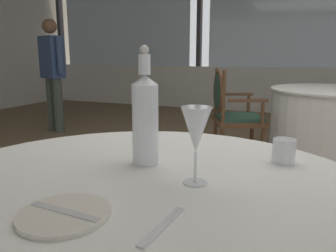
# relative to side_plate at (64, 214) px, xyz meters

# --- Properties ---
(ground_plane) EXTENTS (15.25, 15.25, 0.00)m
(ground_plane) POSITION_rel_side_plate_xyz_m (0.15, 1.67, -0.75)
(ground_plane) COLOR #756047
(window_wall_far) EXTENTS (10.75, 0.14, 2.79)m
(window_wall_far) POSITION_rel_side_plate_xyz_m (0.15, 6.08, 0.36)
(window_wall_far) COLOR silver
(window_wall_far) RESTS_ON ground_plane
(side_plate) EXTENTS (0.20, 0.20, 0.01)m
(side_plate) POSITION_rel_side_plate_xyz_m (0.00, 0.00, 0.00)
(side_plate) COLOR silver
(side_plate) RESTS_ON foreground_table
(butter_knife) EXTENTS (0.18, 0.03, 0.00)m
(butter_knife) POSITION_rel_side_plate_xyz_m (0.00, 0.00, 0.01)
(butter_knife) COLOR silver
(butter_knife) RESTS_ON foreground_table
(dinner_fork) EXTENTS (0.03, 0.17, 0.00)m
(dinner_fork) POSITION_rel_side_plate_xyz_m (0.21, 0.04, -0.00)
(dinner_fork) COLOR silver
(dinner_fork) RESTS_ON foreground_table
(water_bottle) EXTENTS (0.08, 0.08, 0.36)m
(water_bottle) POSITION_rel_side_plate_xyz_m (0.01, 0.39, 0.14)
(water_bottle) COLOR white
(water_bottle) RESTS_ON foreground_table
(wine_glass) EXTENTS (0.08, 0.08, 0.21)m
(wine_glass) POSITION_rel_side_plate_xyz_m (0.20, 0.28, 0.14)
(wine_glass) COLOR white
(wine_glass) RESTS_ON foreground_table
(water_tumbler) EXTENTS (0.07, 0.07, 0.08)m
(water_tumbler) POSITION_rel_side_plate_xyz_m (0.41, 0.56, 0.03)
(water_tumbler) COLOR white
(water_tumbler) RESTS_ON foreground_table
(background_table_0) EXTENTS (1.29, 1.29, 0.75)m
(background_table_0) POSITION_rel_side_plate_xyz_m (0.77, 3.21, -0.38)
(background_table_0) COLOR white
(background_table_0) RESTS_ON ground_plane
(dining_chair_0_0) EXTENTS (0.61, 0.64, 0.95)m
(dining_chair_0_0) POSITION_rel_side_plate_xyz_m (-0.21, 2.78, -0.21)
(dining_chair_0_0) COLOR brown
(dining_chair_0_0) RESTS_ON ground_plane
(diner_person_0) EXTENTS (0.50, 0.32, 1.56)m
(diner_person_0) POSITION_rel_side_plate_xyz_m (-2.81, 3.25, 0.13)
(diner_person_0) COLOR #424C42
(diner_person_0) RESTS_ON ground_plane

